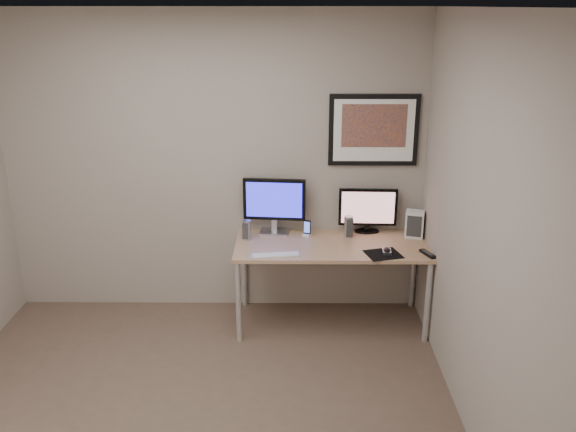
# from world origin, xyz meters

# --- Properties ---
(floor) EXTENTS (3.60, 3.60, 0.00)m
(floor) POSITION_xyz_m (0.00, 0.00, 0.00)
(floor) COLOR brown
(floor) RESTS_ON ground
(room) EXTENTS (3.60, 3.60, 3.60)m
(room) POSITION_xyz_m (0.00, 0.45, 1.64)
(room) COLOR white
(room) RESTS_ON ground
(desk) EXTENTS (1.60, 0.70, 0.73)m
(desk) POSITION_xyz_m (1.00, 1.35, 0.66)
(desk) COLOR #8D6444
(desk) RESTS_ON floor
(framed_art) EXTENTS (0.75, 0.04, 0.60)m
(framed_art) POSITION_xyz_m (1.35, 1.68, 1.62)
(framed_art) COLOR black
(framed_art) RESTS_ON room
(monitor_large) EXTENTS (0.54, 0.19, 0.49)m
(monitor_large) POSITION_xyz_m (0.52, 1.60, 1.00)
(monitor_large) COLOR #A8A8AD
(monitor_large) RESTS_ON desk
(monitor_tv) EXTENTS (0.50, 0.12, 0.39)m
(monitor_tv) POSITION_xyz_m (1.32, 1.63, 0.94)
(monitor_tv) COLOR black
(monitor_tv) RESTS_ON desk
(speaker_left) EXTENTS (0.09, 0.09, 0.17)m
(speaker_left) POSITION_xyz_m (0.29, 1.45, 0.81)
(speaker_left) COLOR #A8A8AD
(speaker_left) RESTS_ON desk
(speaker_right) EXTENTS (0.09, 0.09, 0.19)m
(speaker_right) POSITION_xyz_m (1.15, 1.51, 0.82)
(speaker_right) COLOR #A8A8AD
(speaker_right) RESTS_ON desk
(phone_dock) EXTENTS (0.09, 0.09, 0.14)m
(phone_dock) POSITION_xyz_m (0.80, 1.54, 0.80)
(phone_dock) COLOR black
(phone_dock) RESTS_ON desk
(keyboard) EXTENTS (0.39, 0.16, 0.01)m
(keyboard) POSITION_xyz_m (0.54, 1.09, 0.74)
(keyboard) COLOR silver
(keyboard) RESTS_ON desk
(mousepad) EXTENTS (0.32, 0.30, 0.00)m
(mousepad) POSITION_xyz_m (1.40, 1.13, 0.73)
(mousepad) COLOR black
(mousepad) RESTS_ON desk
(mouse) EXTENTS (0.07, 0.11, 0.04)m
(mouse) POSITION_xyz_m (1.43, 1.16, 0.75)
(mouse) COLOR black
(mouse) RESTS_ON mousepad
(remote) EXTENTS (0.11, 0.19, 0.02)m
(remote) POSITION_xyz_m (1.75, 1.12, 0.74)
(remote) COLOR black
(remote) RESTS_ON desk
(fan_unit) EXTENTS (0.18, 0.15, 0.23)m
(fan_unit) POSITION_xyz_m (1.71, 1.52, 0.85)
(fan_unit) COLOR silver
(fan_unit) RESTS_ON desk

